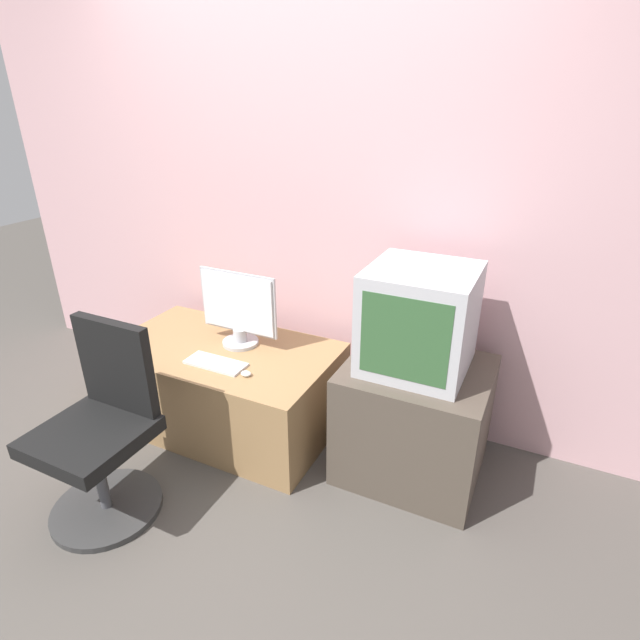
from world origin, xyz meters
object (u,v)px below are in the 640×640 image
(cardboard_box_lower, at_px, (115,377))
(book, at_px, (102,418))
(main_monitor, at_px, (238,309))
(mouse, at_px, (246,374))
(office_chair, at_px, (102,435))
(crt_tv, at_px, (419,319))
(keyboard, at_px, (216,363))

(cardboard_box_lower, relative_size, book, 1.70)
(main_monitor, xyz_separation_m, mouse, (0.22, -0.28, -0.20))
(mouse, height_order, cardboard_box_lower, mouse)
(main_monitor, bearing_deg, book, -151.80)
(mouse, xyz_separation_m, office_chair, (-0.39, -0.58, -0.11))
(cardboard_box_lower, distance_m, book, 0.33)
(main_monitor, distance_m, crt_tv, 1.01)
(crt_tv, height_order, cardboard_box_lower, crt_tv)
(mouse, height_order, book, mouse)
(office_chair, xyz_separation_m, cardboard_box_lower, (-0.76, 0.73, -0.29))
(book, bearing_deg, mouse, 7.19)
(main_monitor, relative_size, book, 2.94)
(main_monitor, bearing_deg, office_chair, -101.09)
(keyboard, height_order, mouse, mouse)
(keyboard, xyz_separation_m, mouse, (0.21, -0.03, 0.01))
(keyboard, bearing_deg, book, -168.98)
(mouse, height_order, crt_tv, crt_tv)
(mouse, xyz_separation_m, cardboard_box_lower, (-1.15, 0.15, -0.41))
(keyboard, distance_m, crt_tv, 1.08)
(keyboard, bearing_deg, main_monitor, 93.64)
(main_monitor, relative_size, office_chair, 0.53)
(mouse, xyz_separation_m, book, (-0.99, -0.12, -0.49))
(mouse, relative_size, cardboard_box_lower, 0.20)
(crt_tv, relative_size, cardboard_box_lower, 1.78)
(crt_tv, relative_size, book, 3.03)
(crt_tv, height_order, book, crt_tv)
(book, bearing_deg, main_monitor, 28.20)
(mouse, height_order, office_chair, office_chair)
(crt_tv, bearing_deg, keyboard, -165.17)
(main_monitor, relative_size, keyboard, 1.44)
(book, bearing_deg, cardboard_box_lower, 120.43)
(main_monitor, distance_m, office_chair, 0.93)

